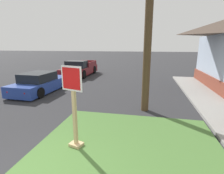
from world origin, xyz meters
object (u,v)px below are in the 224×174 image
object	(u,v)px
stop_sign	(74,110)
manhole_cover	(73,133)
parked_sedan_blue	(40,83)
pickup_truck_maroon	(79,69)
utility_pole	(150,4)

from	to	relation	value
stop_sign	manhole_cover	world-z (taller)	stop_sign
stop_sign	parked_sedan_blue	size ratio (longest dim) A/B	0.53
pickup_truck_maroon	utility_pole	xyz separation A→B (m)	(6.45, -8.16, 3.89)
stop_sign	utility_pole	size ratio (longest dim) A/B	0.26
manhole_cover	pickup_truck_maroon	distance (m)	11.64
manhole_cover	stop_sign	bearing A→B (deg)	-60.26
pickup_truck_maroon	parked_sedan_blue	bearing A→B (deg)	-91.29
stop_sign	manhole_cover	size ratio (longest dim) A/B	3.30
manhole_cover	parked_sedan_blue	size ratio (longest dim) A/B	0.16
stop_sign	utility_pole	distance (m)	5.16
manhole_cover	pickup_truck_maroon	world-z (taller)	pickup_truck_maroon
manhole_cover	parked_sedan_blue	distance (m)	6.36
manhole_cover	utility_pole	size ratio (longest dim) A/B	0.08
parked_sedan_blue	utility_pole	distance (m)	7.93
stop_sign	parked_sedan_blue	bearing A→B (deg)	130.88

